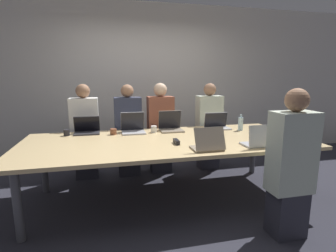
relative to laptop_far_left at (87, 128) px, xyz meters
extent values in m
plane|color=#2D2D38|center=(0.97, -0.60, -0.83)|extent=(24.00, 24.00, 0.00)
cube|color=beige|center=(0.97, 1.21, 0.57)|extent=(12.00, 0.06, 2.80)
cube|color=#D6B77F|center=(0.97, -0.60, -0.09)|extent=(3.42, 1.46, 0.04)
cylinder|color=#4C4C51|center=(-0.56, -1.15, -0.47)|extent=(0.08, 0.08, 0.72)
cylinder|color=#4C4C51|center=(2.50, -1.15, -0.47)|extent=(0.08, 0.08, 0.72)
cylinder|color=#4C4C51|center=(-0.56, -0.05, -0.47)|extent=(0.08, 0.08, 0.72)
cylinder|color=#4C4C51|center=(2.50, -0.05, -0.47)|extent=(0.08, 0.08, 0.72)
cube|color=#333338|center=(0.00, -0.04, -0.06)|extent=(0.33, 0.21, 0.02)
cube|color=#333338|center=(0.00, 0.05, 0.06)|extent=(0.34, 0.07, 0.21)
cube|color=black|center=(0.00, 0.04, 0.05)|extent=(0.33, 0.07, 0.21)
cube|color=#2D2D38|center=(-0.05, 0.36, -0.60)|extent=(0.32, 0.24, 0.45)
cube|color=silver|center=(-0.05, 0.36, 0.00)|extent=(0.40, 0.24, 0.76)
sphere|color=#9E7051|center=(-0.05, 0.36, 0.48)|extent=(0.20, 0.20, 0.20)
cylinder|color=#232328|center=(-0.25, -0.09, -0.03)|extent=(0.08, 0.08, 0.08)
cube|color=#B7B7BC|center=(1.89, -1.09, -0.06)|extent=(0.31, 0.23, 0.02)
cube|color=#B7B7BC|center=(1.89, -1.20, 0.07)|extent=(0.31, 0.04, 0.23)
cube|color=black|center=(1.89, -1.19, 0.07)|extent=(0.31, 0.04, 0.23)
cube|color=#2D2D38|center=(1.92, -1.62, -0.60)|extent=(0.32, 0.24, 0.45)
cube|color=beige|center=(1.92, -1.62, 0.00)|extent=(0.40, 0.24, 0.76)
sphere|color=#9E7051|center=(1.92, -1.62, 0.49)|extent=(0.21, 0.21, 0.21)
cylinder|color=#232328|center=(2.14, -1.13, -0.02)|extent=(0.07, 0.07, 0.08)
cube|color=#B7B7BC|center=(0.61, -0.14, -0.06)|extent=(0.31, 0.26, 0.02)
cube|color=#B7B7BC|center=(0.61, -0.03, 0.08)|extent=(0.32, 0.07, 0.26)
cube|color=black|center=(0.61, -0.04, 0.08)|extent=(0.31, 0.07, 0.25)
cube|color=#2D2D38|center=(0.58, 0.33, -0.60)|extent=(0.32, 0.24, 0.45)
cube|color=#33384C|center=(0.58, 0.33, 0.00)|extent=(0.40, 0.24, 0.76)
sphere|color=#9E7051|center=(0.58, 0.33, 0.48)|extent=(0.19, 0.19, 0.19)
cylinder|color=brown|center=(0.35, -0.16, -0.03)|extent=(0.09, 0.09, 0.08)
cube|color=gray|center=(1.15, -0.13, -0.06)|extent=(0.32, 0.26, 0.02)
cube|color=gray|center=(1.15, -0.02, 0.08)|extent=(0.33, 0.06, 0.26)
cube|color=black|center=(1.15, -0.03, 0.08)|extent=(0.32, 0.06, 0.26)
cube|color=#2D2D38|center=(1.09, 0.36, -0.60)|extent=(0.32, 0.24, 0.45)
cube|color=brown|center=(1.09, 0.36, 0.00)|extent=(0.40, 0.24, 0.76)
sphere|color=beige|center=(1.09, 0.36, 0.49)|extent=(0.21, 0.21, 0.21)
cylinder|color=white|center=(0.89, -0.15, -0.02)|extent=(0.08, 0.08, 0.09)
cube|color=gray|center=(1.29, -1.11, -0.06)|extent=(0.32, 0.24, 0.02)
cube|color=gray|center=(1.29, -1.19, 0.07)|extent=(0.32, 0.10, 0.23)
cube|color=silver|center=(1.29, -1.18, 0.06)|extent=(0.32, 0.10, 0.22)
cube|color=#B7B7BC|center=(1.84, -0.15, -0.06)|extent=(0.34, 0.21, 0.02)
cube|color=#B7B7BC|center=(1.84, -0.06, 0.06)|extent=(0.35, 0.05, 0.21)
cube|color=black|center=(1.84, -0.07, 0.06)|extent=(0.34, 0.05, 0.21)
cube|color=#2D2D38|center=(1.90, 0.33, -0.60)|extent=(0.32, 0.24, 0.45)
cube|color=beige|center=(1.90, 0.33, 0.00)|extent=(0.40, 0.24, 0.76)
sphere|color=#9E7051|center=(1.90, 0.33, 0.48)|extent=(0.20, 0.20, 0.20)
cylinder|color=#ADD1E0|center=(2.12, -0.30, 0.03)|extent=(0.07, 0.07, 0.19)
cylinder|color=#ADD1E0|center=(2.12, -0.30, 0.14)|extent=(0.03, 0.03, 0.04)
cube|color=black|center=(1.03, -0.82, -0.04)|extent=(0.05, 0.15, 0.05)
camera|label=1|loc=(0.27, -3.62, 0.70)|focal=28.00mm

